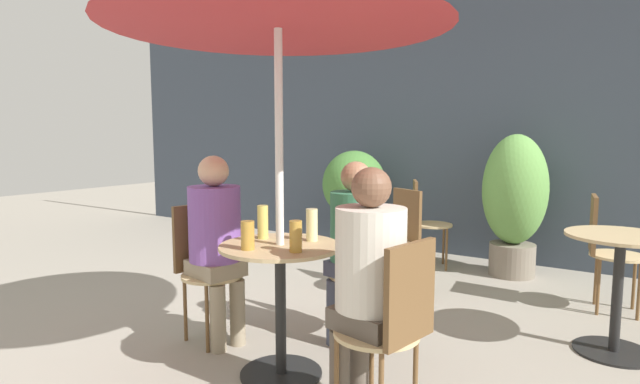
{
  "coord_description": "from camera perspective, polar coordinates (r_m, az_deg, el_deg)",
  "views": [
    {
      "loc": [
        1.8,
        -2.17,
        1.33
      ],
      "look_at": [
        0.17,
        0.34,
        0.99
      ],
      "focal_mm": 28.0,
      "sensor_mm": 36.0,
      "label": 1
    }
  ],
  "objects": [
    {
      "name": "bistro_chair_3",
      "position": [
        5.15,
        11.74,
        -2.65
      ],
      "size": [
        0.45,
        0.43,
        0.88
      ],
      "rotation": [
        0.0,
        0.0,
        2.02
      ],
      "color": "tan",
      "rests_on": "ground_plane"
    },
    {
      "name": "cafe_table_far",
      "position": [
        3.56,
        30.95,
        -8.12
      ],
      "size": [
        0.62,
        0.62,
        0.74
      ],
      "color": "black",
      "rests_on": "ground_plane"
    },
    {
      "name": "beer_glass_3",
      "position": [
        2.54,
        -2.79,
        -5.09
      ],
      "size": [
        0.06,
        0.06,
        0.16
      ],
      "color": "#B28433",
      "rests_on": "cafe_table_near"
    },
    {
      "name": "potted_plant_0",
      "position": [
        5.59,
        3.9,
        0.08
      ],
      "size": [
        0.71,
        0.71,
        1.17
      ],
      "color": "brown",
      "rests_on": "ground_plane"
    },
    {
      "name": "beer_glass_0",
      "position": [
        2.8,
        -0.94,
        -3.78
      ],
      "size": [
        0.07,
        0.07,
        0.18
      ],
      "color": "beige",
      "rests_on": "cafe_table_near"
    },
    {
      "name": "potted_plant_1",
      "position": [
        5.05,
        21.35,
        -0.72
      ],
      "size": [
        0.59,
        0.59,
        1.35
      ],
      "color": "slate",
      "rests_on": "ground_plane"
    },
    {
      "name": "umbrella",
      "position": [
        2.76,
        -4.85,
        20.91
      ],
      "size": [
        1.81,
        1.81,
        2.16
      ],
      "color": "silver",
      "rests_on": "ground_plane"
    },
    {
      "name": "bistro_chair_5",
      "position": [
        4.26,
        8.98,
        -4.51
      ],
      "size": [
        0.44,
        0.45,
        0.88
      ],
      "rotation": [
        0.0,
        0.0,
        5.82
      ],
      "color": "tan",
      "rests_on": "ground_plane"
    },
    {
      "name": "seated_person_1",
      "position": [
        3.17,
        3.91,
        -5.07
      ],
      "size": [
        0.33,
        0.36,
        1.17
      ],
      "rotation": [
        0.0,
        0.0,
        -0.2
      ],
      "color": "#42475B",
      "rests_on": "ground_plane"
    },
    {
      "name": "bistro_chair_2",
      "position": [
        3.38,
        -13.09,
        -7.46
      ],
      "size": [
        0.42,
        0.4,
        0.88
      ],
      "rotation": [
        0.0,
        0.0,
        1.37
      ],
      "color": "tan",
      "rests_on": "ground_plane"
    },
    {
      "name": "cafe_table_near",
      "position": [
        2.79,
        -4.55,
        -10.66
      ],
      "size": [
        0.66,
        0.66,
        0.74
      ],
      "color": "black",
      "rests_on": "ground_plane"
    },
    {
      "name": "bistro_chair_0",
      "position": [
        2.29,
        8.37,
        -14.12
      ],
      "size": [
        0.42,
        0.4,
        0.88
      ],
      "rotation": [
        0.0,
        0.0,
        -1.78
      ],
      "color": "tan",
      "rests_on": "ground_plane"
    },
    {
      "name": "bistro_chair_1",
      "position": [
        3.32,
        5.56,
        -7.6
      ],
      "size": [
        0.4,
        0.42,
        0.88
      ],
      "rotation": [
        0.0,
        0.0,
        -0.2
      ],
      "color": "tan",
      "rests_on": "ground_plane"
    },
    {
      "name": "storefront_wall",
      "position": [
        5.75,
        14.86,
        7.92
      ],
      "size": [
        10.0,
        0.06,
        3.0
      ],
      "color": "#3D4756",
      "rests_on": "ground_plane"
    },
    {
      "name": "seated_person_2",
      "position": [
        3.22,
        -11.78,
        -4.68
      ],
      "size": [
        0.36,
        0.34,
        1.21
      ],
      "rotation": [
        0.0,
        0.0,
        1.37
      ],
      "color": "gray",
      "rests_on": "ground_plane"
    },
    {
      "name": "beer_glass_2",
      "position": [
        2.62,
        -8.27,
        -4.92
      ],
      "size": [
        0.07,
        0.07,
        0.15
      ],
      "color": "#B28433",
      "rests_on": "cafe_table_near"
    },
    {
      "name": "ground_plane",
      "position": [
        3.12,
        -6.38,
        -18.86
      ],
      "size": [
        20.0,
        20.0,
        0.0
      ],
      "primitive_type": "plane",
      "color": "gray"
    },
    {
      "name": "beer_glass_1",
      "position": [
        2.88,
        -6.56,
        -3.42
      ],
      "size": [
        0.06,
        0.06,
        0.19
      ],
      "color": "#DBC65B",
      "rests_on": "cafe_table_near"
    },
    {
      "name": "bistro_chair_4",
      "position": [
        4.36,
        29.81,
        -5.04
      ],
      "size": [
        0.41,
        0.4,
        0.88
      ],
      "rotation": [
        0.0,
        0.0,
        1.71
      ],
      "color": "tan",
      "rests_on": "ground_plane"
    },
    {
      "name": "seated_person_0",
      "position": [
        2.32,
        5.51,
        -9.13
      ],
      "size": [
        0.36,
        0.33,
        1.19
      ],
      "rotation": [
        0.0,
        0.0,
        4.51
      ],
      "color": "brown",
      "rests_on": "ground_plane"
    }
  ]
}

